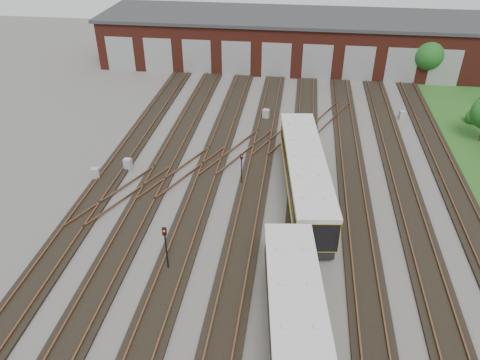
# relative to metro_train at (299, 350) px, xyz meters

# --- Properties ---
(ground) EXTENTS (120.00, 120.00, 0.00)m
(ground) POSITION_rel_metro_train_xyz_m (-2.00, 8.06, -1.97)
(ground) COLOR #4B4946
(ground) RESTS_ON ground
(track_network) EXTENTS (30.40, 70.00, 0.33)m
(track_network) POSITION_rel_metro_train_xyz_m (-2.17, 8.64, -1.86)
(track_network) COLOR black
(track_network) RESTS_ON ground
(maintenance_shed) EXTENTS (51.00, 12.50, 6.35)m
(maintenance_shed) POSITION_rel_metro_train_xyz_m (-2.01, 48.03, 1.23)
(maintenance_shed) COLOR #521E14
(maintenance_shed) RESTS_ON ground
(metro_train) EXTENTS (4.67, 47.71, 3.20)m
(metro_train) POSITION_rel_metro_train_xyz_m (0.00, 0.00, 0.00)
(metro_train) COLOR black
(metro_train) RESTS_ON ground
(signal_mast_0) EXTENTS (0.29, 0.27, 3.32)m
(signal_mast_0) POSITION_rel_metro_train_xyz_m (-8.29, 6.54, 0.16)
(signal_mast_0) COLOR black
(signal_mast_0) RESTS_ON ground
(signal_mast_1) EXTENTS (0.27, 0.25, 2.79)m
(signal_mast_1) POSITION_rel_metro_train_xyz_m (-1.61, 23.27, -0.16)
(signal_mast_1) COLOR black
(signal_mast_1) RESTS_ON ground
(signal_mast_2) EXTENTS (0.24, 0.22, 2.81)m
(signal_mast_2) POSITION_rel_metro_train_xyz_m (-5.00, 17.00, -0.18)
(signal_mast_2) COLOR black
(signal_mast_2) RESTS_ON ground
(signal_mast_3) EXTENTS (0.27, 0.26, 2.97)m
(signal_mast_3) POSITION_rel_metro_train_xyz_m (0.33, 17.54, -0.06)
(signal_mast_3) COLOR black
(signal_mast_3) RESTS_ON ground
(relay_cabinet_0) EXTENTS (0.73, 0.65, 1.05)m
(relay_cabinet_0) POSITION_rel_metro_train_xyz_m (-17.00, 16.14, -1.44)
(relay_cabinet_0) COLOR #929497
(relay_cabinet_0) RESTS_ON ground
(relay_cabinet_1) EXTENTS (0.69, 0.59, 1.05)m
(relay_cabinet_1) POSITION_rel_metro_train_xyz_m (-14.87, 17.98, -1.45)
(relay_cabinet_1) COLOR #929497
(relay_cabinet_1) RESTS_ON ground
(relay_cabinet_2) EXTENTS (0.86, 0.80, 1.13)m
(relay_cabinet_2) POSITION_rel_metro_train_xyz_m (-0.80, 22.56, -1.40)
(relay_cabinet_2) COLOR #929497
(relay_cabinet_2) RESTS_ON ground
(relay_cabinet_3) EXTENTS (0.72, 0.63, 1.07)m
(relay_cabinet_3) POSITION_rel_metro_train_xyz_m (-4.13, 29.72, -1.44)
(relay_cabinet_3) COLOR #929497
(relay_cabinet_3) RESTS_ON ground
(relay_cabinet_4) EXTENTS (0.63, 0.56, 0.91)m
(relay_cabinet_4) POSITION_rel_metro_train_xyz_m (9.81, 31.55, -1.51)
(relay_cabinet_4) COLOR #929497
(relay_cabinet_4) RESTS_ON ground
(tree_0) EXTENTS (3.73, 3.73, 6.18)m
(tree_0) POSITION_rel_metro_train_xyz_m (14.00, 42.82, 2.00)
(tree_0) COLOR #382C19
(tree_0) RESTS_ON ground
(bush_1) EXTENTS (1.63, 1.63, 1.63)m
(bush_1) POSITION_rel_metro_train_xyz_m (16.93, 31.72, -1.16)
(bush_1) COLOR #124012
(bush_1) RESTS_ON ground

